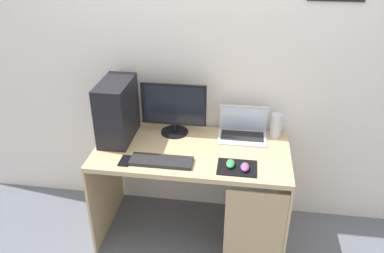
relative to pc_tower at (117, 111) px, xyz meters
name	(u,v)px	position (x,y,z in m)	size (l,w,h in m)	color
ground_plane	(192,231)	(0.56, -0.09, -0.99)	(8.00, 8.00, 0.00)	slate
wall_back	(200,60)	(0.56, 0.30, 0.31)	(4.00, 0.05, 2.60)	silver
desk	(194,169)	(0.57, -0.10, -0.38)	(1.37, 0.69, 0.77)	tan
pc_tower	(117,111)	(0.00, 0.00, 0.00)	(0.21, 0.41, 0.44)	black
monitor	(174,109)	(0.39, 0.12, -0.02)	(0.48, 0.21, 0.40)	black
laptop	(243,131)	(0.90, 0.15, -0.17)	(0.36, 0.23, 0.23)	silver
speaker	(276,126)	(1.14, 0.17, -0.13)	(0.08, 0.08, 0.19)	#B7BCC6
keyboard	(161,161)	(0.38, -0.29, -0.21)	(0.42, 0.14, 0.02)	#232326
mousepad	(237,168)	(0.88, -0.28, -0.22)	(0.26, 0.20, 0.01)	black
mouse_left	(230,164)	(0.84, -0.27, -0.20)	(0.06, 0.10, 0.03)	#338C4C
mouse_right	(245,167)	(0.93, -0.29, -0.20)	(0.06, 0.10, 0.03)	#8C4C99
cell_phone	(125,161)	(0.14, -0.31, -0.22)	(0.07, 0.13, 0.01)	black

